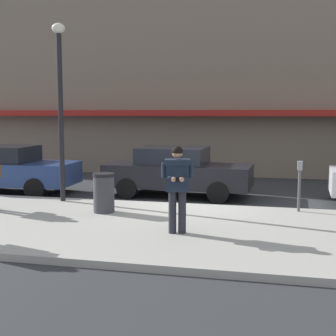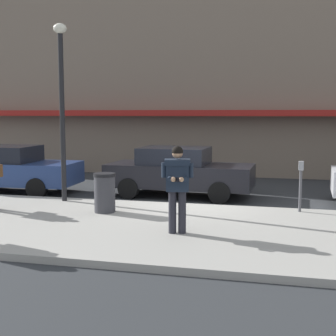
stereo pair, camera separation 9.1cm
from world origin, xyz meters
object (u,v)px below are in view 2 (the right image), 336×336
(parked_sedan_mid, at_px, (179,171))
(trash_bin, at_px, (105,193))
(man_texting_on_phone, at_px, (177,180))
(street_lamp_post, at_px, (62,93))
(parking_meter, at_px, (301,179))
(parked_sedan_near, at_px, (8,169))

(parked_sedan_mid, height_order, trash_bin, parked_sedan_mid)
(man_texting_on_phone, bearing_deg, parked_sedan_mid, 102.16)
(street_lamp_post, height_order, parking_meter, street_lamp_post)
(parked_sedan_near, bearing_deg, trash_bin, -31.53)
(parked_sedan_mid, bearing_deg, parked_sedan_near, -173.32)
(parking_meter, bearing_deg, trash_bin, -165.60)
(parked_sedan_near, xyz_separation_m, parked_sedan_mid, (5.58, 0.65, 0.00))
(parking_meter, relative_size, trash_bin, 1.30)
(parked_sedan_near, bearing_deg, parking_meter, -9.34)
(parking_meter, bearing_deg, parked_sedan_near, 170.66)
(street_lamp_post, bearing_deg, parked_sedan_mid, 38.13)
(parked_sedan_mid, bearing_deg, trash_bin, -108.66)
(man_texting_on_phone, relative_size, parking_meter, 1.42)
(parked_sedan_near, xyz_separation_m, trash_bin, (4.44, -2.73, -0.16))
(parking_meter, bearing_deg, street_lamp_post, -179.55)
(parked_sedan_near, height_order, parked_sedan_mid, same)
(parked_sedan_near, relative_size, parking_meter, 3.60)
(man_texting_on_phone, bearing_deg, trash_bin, 144.23)
(street_lamp_post, xyz_separation_m, parking_meter, (6.41, 0.05, -2.17))
(street_lamp_post, relative_size, parking_meter, 3.84)
(parked_sedan_near, bearing_deg, man_texting_on_phone, -32.99)
(man_texting_on_phone, bearing_deg, parking_meter, 48.09)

